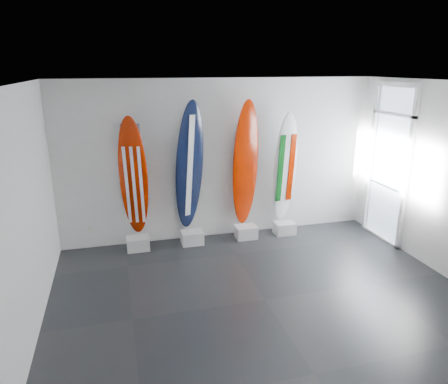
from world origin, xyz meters
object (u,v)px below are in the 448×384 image
object	(u,v)px
surfboard_usa	(133,177)
surfboard_italy	(285,168)
surfboard_navy	(190,167)
surfboard_swiss	(246,164)

from	to	relation	value
surfboard_usa	surfboard_italy	size ratio (longest dim) A/B	1.02
surfboard_usa	surfboard_italy	xyz separation A→B (m)	(2.85, 0.00, -0.01)
surfboard_usa	surfboard_navy	bearing A→B (deg)	12.12
surfboard_swiss	surfboard_navy	bearing A→B (deg)	165.62
surfboard_italy	surfboard_swiss	bearing A→B (deg)	173.32
surfboard_swiss	surfboard_italy	size ratio (longest dim) A/B	1.11
surfboard_navy	surfboard_swiss	size ratio (longest dim) A/B	1.02
surfboard_navy	surfboard_usa	bearing A→B (deg)	161.98
surfboard_navy	surfboard_italy	world-z (taller)	surfboard_navy
surfboard_navy	surfboard_swiss	world-z (taller)	surfboard_navy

